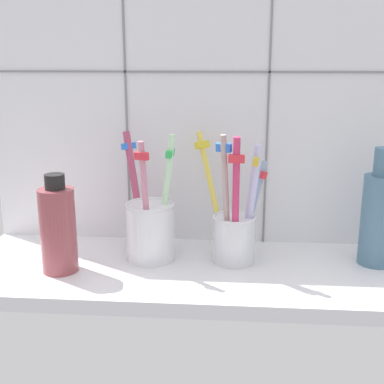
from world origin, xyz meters
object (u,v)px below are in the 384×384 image
Objects in this scene: toothbrush_cup_right at (235,228)px; ceramic_vase at (379,215)px; toothbrush_cup_left at (150,226)px; soap_bottle at (58,228)px.

toothbrush_cup_right is 1.13× the size of ceramic_vase.
toothbrush_cup_left is 0.97× the size of toothbrush_cup_right.
soap_bottle is at bearing -155.52° from toothbrush_cup_left.
ceramic_vase is 44.12cm from soap_bottle.
toothbrush_cup_left reaches higher than soap_bottle.
ceramic_vase reaches higher than soap_bottle.
ceramic_vase is (19.98, 0.88, 2.18)cm from toothbrush_cup_right.
ceramic_vase is at bearing 7.92° from soap_bottle.
toothbrush_cup_right reaches higher than toothbrush_cup_left.
toothbrush_cup_right is 24.30cm from soap_bottle.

